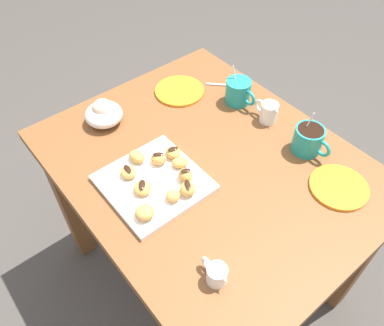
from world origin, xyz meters
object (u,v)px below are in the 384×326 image
(cream_pitcher_white, at_px, (269,111))
(beignet_5, at_px, (180,163))
(coffee_mug_teal_right, at_px, (309,139))
(beignet_9, at_px, (128,172))
(ice_cream_bowl, at_px, (104,113))
(beignet_8, at_px, (159,159))
(beignet_7, at_px, (173,153))
(coffee_mug_teal_left, at_px, (239,91))
(beignet_6, at_px, (137,157))
(beignet_2, at_px, (142,188))
(beignet_1, at_px, (186,175))
(beignet_4, at_px, (188,189))
(pastry_plate_square, at_px, (154,183))
(beignet_3, at_px, (173,196))
(beignet_0, at_px, (145,212))
(chocolate_sauce_pitcher, at_px, (217,274))
(saucer_orange_left, at_px, (180,91))
(dining_table, at_px, (207,188))
(saucer_orange_right, at_px, (339,187))

(cream_pitcher_white, xyz_separation_m, beignet_5, (-0.01, -0.38, -0.01))
(coffee_mug_teal_right, bearing_deg, beignet_9, -116.88)
(cream_pitcher_white, distance_m, ice_cream_bowl, 0.57)
(beignet_8, bearing_deg, beignet_7, 83.20)
(coffee_mug_teal_left, relative_size, beignet_6, 2.49)
(beignet_2, height_order, beignet_9, same)
(cream_pitcher_white, relative_size, beignet_1, 2.24)
(beignet_6, bearing_deg, coffee_mug_teal_left, 93.10)
(beignet_4, distance_m, beignet_8, 0.15)
(pastry_plate_square, distance_m, ice_cream_bowl, 0.34)
(pastry_plate_square, height_order, beignet_3, beignet_3)
(coffee_mug_teal_left, distance_m, beignet_2, 0.53)
(pastry_plate_square, relative_size, beignet_3, 6.89)
(beignet_0, height_order, beignet_9, beignet_0)
(chocolate_sauce_pitcher, bearing_deg, beignet_2, 178.22)
(saucer_orange_left, xyz_separation_m, beignet_1, (0.36, -0.26, 0.03))
(dining_table, bearing_deg, beignet_7, -133.02)
(beignet_6, bearing_deg, beignet_7, 60.05)
(saucer_orange_right, relative_size, beignet_0, 3.24)
(dining_table, height_order, chocolate_sauce_pitcher, chocolate_sauce_pitcher)
(saucer_orange_right, xyz_separation_m, beignet_6, (-0.46, -0.41, 0.03))
(saucer_orange_left, bearing_deg, dining_table, -23.67)
(chocolate_sauce_pitcher, bearing_deg, beignet_7, 157.03)
(coffee_mug_teal_right, xyz_separation_m, ice_cream_bowl, (-0.53, -0.44, -0.01))
(ice_cream_bowl, bearing_deg, beignet_6, -5.48)
(dining_table, distance_m, pastry_plate_square, 0.24)
(dining_table, relative_size, pastry_plate_square, 3.68)
(beignet_1, bearing_deg, beignet_2, -109.06)
(beignet_0, height_order, beignet_6, beignet_0)
(pastry_plate_square, relative_size, saucer_orange_left, 1.52)
(beignet_2, bearing_deg, saucer_orange_right, 53.13)
(coffee_mug_teal_right, bearing_deg, beignet_1, -109.74)
(chocolate_sauce_pitcher, distance_m, beignet_1, 0.32)
(ice_cream_bowl, relative_size, beignet_4, 2.50)
(coffee_mug_teal_left, xyz_separation_m, beignet_0, (0.21, -0.56, -0.01))
(cream_pitcher_white, relative_size, beignet_9, 2.02)
(beignet_6, bearing_deg, beignet_2, -26.39)
(coffee_mug_teal_left, bearing_deg, beignet_7, -77.22)
(dining_table, bearing_deg, coffee_mug_teal_right, 59.77)
(beignet_9, bearing_deg, dining_table, 67.36)
(dining_table, distance_m, saucer_orange_right, 0.43)
(pastry_plate_square, height_order, coffee_mug_teal_right, coffee_mug_teal_right)
(beignet_8, xyz_separation_m, beignet_9, (-0.02, -0.10, -0.00))
(beignet_5, bearing_deg, beignet_0, -65.76)
(chocolate_sauce_pitcher, distance_m, saucer_orange_left, 0.76)
(beignet_2, bearing_deg, coffee_mug_teal_left, 104.93)
(beignet_5, distance_m, beignet_7, 0.05)
(beignet_5, bearing_deg, beignet_7, 169.50)
(beignet_1, xyz_separation_m, beignet_8, (-0.10, -0.02, -0.00))
(saucer_orange_right, relative_size, beignet_9, 3.38)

